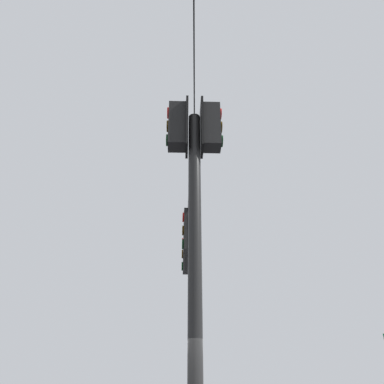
# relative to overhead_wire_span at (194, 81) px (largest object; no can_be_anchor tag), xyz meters

# --- Properties ---
(signal_mast_assembly) EXTENTS (2.20, 4.98, 6.50)m
(signal_mast_assembly) POSITION_rel_overhead_wire_span_xyz_m (-0.07, 0.12, -3.33)
(signal_mast_assembly) COLOR black
(signal_mast_assembly) RESTS_ON ground
(overhead_wire_span) EXTENTS (5.95, 19.12, 3.28)m
(overhead_wire_span) POSITION_rel_overhead_wire_span_xyz_m (0.00, 0.00, 0.00)
(overhead_wire_span) COLOR black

